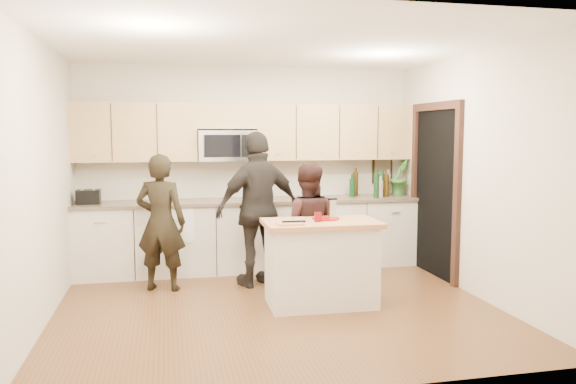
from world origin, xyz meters
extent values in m
plane|color=brown|center=(0.00, 0.00, 0.00)|extent=(4.50, 4.50, 0.00)
cube|color=beige|center=(0.00, 2.00, 1.35)|extent=(4.50, 0.02, 2.70)
cube|color=beige|center=(0.00, -2.00, 1.35)|extent=(4.50, 0.02, 2.70)
cube|color=beige|center=(-2.25, 0.00, 1.35)|extent=(0.02, 4.00, 2.70)
cube|color=beige|center=(2.25, 0.00, 1.35)|extent=(0.02, 4.00, 2.70)
cube|color=white|center=(0.00, 0.00, 2.70)|extent=(4.50, 4.00, 0.02)
cube|color=beige|center=(0.00, 1.69, 0.45)|extent=(4.50, 0.62, 0.90)
cube|color=#715C4B|center=(0.00, 1.68, 0.92)|extent=(4.50, 0.66, 0.04)
cube|color=tan|center=(-1.48, 1.83, 1.83)|extent=(1.55, 0.33, 0.75)
cube|color=tan|center=(1.17, 1.83, 1.83)|extent=(2.17, 0.33, 0.75)
cube|color=tan|center=(-0.31, 1.83, 2.04)|extent=(0.78, 0.33, 0.33)
cube|color=silver|center=(-0.31, 1.80, 1.65)|extent=(0.76, 0.40, 0.40)
cube|color=black|center=(-0.39, 1.60, 1.65)|extent=(0.47, 0.01, 0.29)
cube|color=black|center=(-0.06, 1.60, 1.65)|extent=(0.17, 0.01, 0.29)
cube|color=black|center=(2.24, 0.90, 1.05)|extent=(0.02, 1.05, 2.10)
cube|color=black|center=(2.22, 0.33, 1.05)|extent=(0.06, 0.10, 2.10)
cube|color=black|center=(2.22, 1.48, 1.05)|extent=(0.06, 0.10, 2.10)
cube|color=black|center=(2.22, 0.90, 2.15)|extent=(0.06, 1.25, 0.10)
cube|color=black|center=(1.95, 1.99, 1.28)|extent=(0.30, 0.03, 0.38)
cube|color=tan|center=(1.95, 1.97, 1.28)|extent=(0.24, 0.00, 0.32)
cube|color=white|center=(-0.95, 1.38, 0.70)|extent=(0.34, 0.01, 0.48)
cube|color=white|center=(-0.95, 1.67, 0.94)|extent=(0.34, 0.60, 0.01)
cube|color=beige|center=(0.47, -0.01, 0.42)|extent=(1.12, 0.67, 0.85)
cube|color=#AF7549|center=(0.47, -0.01, 0.88)|extent=(1.21, 0.73, 0.05)
cylinder|color=maroon|center=(0.55, 0.08, 0.91)|extent=(0.29, 0.29, 0.02)
cube|color=silver|center=(0.62, 0.08, 1.01)|extent=(0.07, 0.06, 0.19)
cube|color=black|center=(0.62, 0.08, 1.12)|extent=(0.09, 0.07, 0.02)
cylinder|color=maroon|center=(0.42, -0.06, 0.95)|extent=(0.08, 0.08, 0.10)
cube|color=#AF7549|center=(0.10, -0.18, 0.91)|extent=(0.27, 0.19, 0.02)
cube|color=black|center=(0.14, -0.17, 0.93)|extent=(0.24, 0.03, 0.02)
cube|color=silver|center=(0.13, -0.20, 0.92)|extent=(0.21, 0.03, 0.01)
cube|color=black|center=(-2.05, 1.67, 1.03)|extent=(0.28, 0.22, 0.17)
cube|color=silver|center=(-2.12, 1.67, 1.12)|extent=(0.03, 0.15, 0.00)
cube|color=silver|center=(-1.98, 1.67, 1.12)|extent=(0.03, 0.15, 0.00)
cylinder|color=black|center=(1.39, 1.68, 1.10)|extent=(0.08, 0.08, 0.31)
cylinder|color=#322109|center=(1.50, 1.83, 1.14)|extent=(0.07, 0.07, 0.39)
cylinder|color=#B3A88C|center=(1.78, 1.61, 1.09)|extent=(0.08, 0.08, 0.29)
cylinder|color=black|center=(1.85, 1.72, 1.12)|extent=(0.07, 0.07, 0.37)
cylinder|color=#322109|center=(1.88, 1.65, 1.12)|extent=(0.08, 0.08, 0.36)
cylinder|color=#B3A88C|center=(1.97, 1.81, 1.12)|extent=(0.08, 0.08, 0.36)
cylinder|color=black|center=(1.67, 1.50, 1.13)|extent=(0.07, 0.07, 0.39)
imported|color=#38742E|center=(2.10, 1.72, 1.21)|extent=(0.37, 0.38, 0.53)
imported|color=black|center=(-1.17, 0.93, 0.79)|extent=(0.66, 0.54, 1.58)
imported|color=black|center=(0.46, 0.54, 0.74)|extent=(0.85, 0.74, 1.48)
imported|color=black|center=(-0.04, 0.90, 0.92)|extent=(1.16, 0.77, 1.84)
camera|label=1|loc=(-1.11, -5.61, 1.82)|focal=35.00mm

